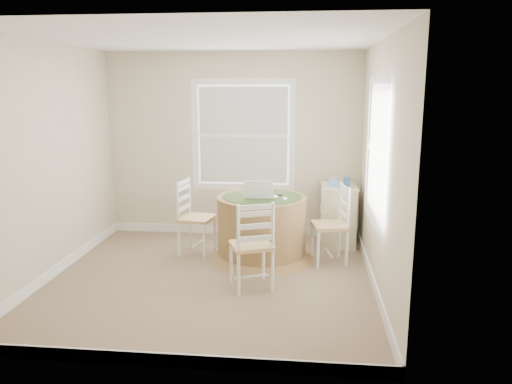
# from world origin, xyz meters

# --- Properties ---
(room) EXTENTS (3.64, 3.64, 2.64)m
(room) POSITION_xyz_m (0.17, 0.16, 1.30)
(room) COLOR #8F785A
(room) RESTS_ON ground
(round_table) EXTENTS (1.30, 1.30, 0.80)m
(round_table) POSITION_xyz_m (0.51, 0.78, 0.44)
(round_table) COLOR olive
(round_table) RESTS_ON ground
(chair_left) EXTENTS (0.47, 0.48, 0.95)m
(chair_left) POSITION_xyz_m (-0.34, 0.88, 0.47)
(chair_left) COLOR white
(chair_left) RESTS_ON ground
(chair_near) EXTENTS (0.54, 0.52, 0.95)m
(chair_near) POSITION_xyz_m (0.48, -0.16, 0.47)
(chair_near) COLOR white
(chair_near) RESTS_ON ground
(chair_right) EXTENTS (0.47, 0.49, 0.95)m
(chair_right) POSITION_xyz_m (1.34, 0.72, 0.47)
(chair_right) COLOR white
(chair_right) RESTS_ON ground
(laptop) EXTENTS (0.37, 0.33, 0.24)m
(laptop) POSITION_xyz_m (0.48, 0.72, 0.83)
(laptop) COLOR white
(laptop) RESTS_ON round_table
(mouse) EXTENTS (0.06, 0.10, 0.03)m
(mouse) POSITION_xyz_m (0.68, 0.73, 0.81)
(mouse) COLOR white
(mouse) RESTS_ON round_table
(phone) EXTENTS (0.05, 0.09, 0.02)m
(phone) POSITION_xyz_m (0.80, 0.66, 0.80)
(phone) COLOR #B7BABF
(phone) RESTS_ON round_table
(keys) EXTENTS (0.06, 0.05, 0.02)m
(keys) POSITION_xyz_m (0.72, 0.85, 0.80)
(keys) COLOR black
(keys) RESTS_ON round_table
(corner_chest) EXTENTS (0.50, 0.64, 0.83)m
(corner_chest) POSITION_xyz_m (1.48, 1.45, 0.42)
(corner_chest) COLOR beige
(corner_chest) RESTS_ON ground
(tissue_box) EXTENTS (0.13, 0.13, 0.10)m
(tissue_box) POSITION_xyz_m (1.40, 1.34, 0.88)
(tissue_box) COLOR #618BDE
(tissue_box) RESTS_ON corner_chest
(box_yellow) EXTENTS (0.15, 0.11, 0.06)m
(box_yellow) POSITION_xyz_m (1.53, 1.50, 0.86)
(box_yellow) COLOR #D4C64B
(box_yellow) RESTS_ON corner_chest
(box_blue) EXTENTS (0.08, 0.08, 0.12)m
(box_blue) POSITION_xyz_m (1.59, 1.37, 0.89)
(box_blue) COLOR #344E9E
(box_blue) RESTS_ON corner_chest
(cup_cream) EXTENTS (0.07, 0.07, 0.09)m
(cup_cream) POSITION_xyz_m (1.42, 1.58, 0.87)
(cup_cream) COLOR beige
(cup_cream) RESTS_ON corner_chest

